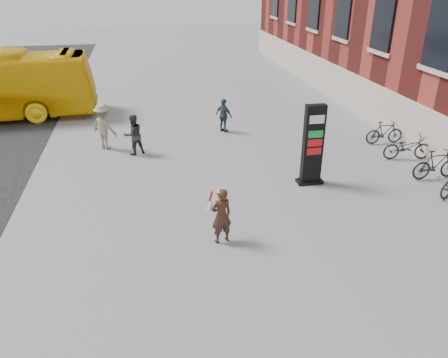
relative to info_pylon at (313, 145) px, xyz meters
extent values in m
plane|color=#9E9EA3|center=(-4.30, -2.17, -1.34)|extent=(100.00, 100.00, 0.00)
cube|color=beige|center=(5.14, 3.83, -0.44)|extent=(0.18, 44.00, 1.80)
cube|color=black|center=(0.00, 0.00, 0.00)|extent=(0.65, 0.28, 2.69)
cube|color=black|center=(0.00, 0.00, -1.29)|extent=(0.86, 0.44, 0.11)
cube|color=white|center=(0.00, 0.00, 0.92)|extent=(0.49, 0.31, 0.27)
cube|color=#0E742D|center=(0.00, 0.00, 0.43)|extent=(0.49, 0.31, 0.24)
cube|color=maroon|center=(0.00, 0.00, 0.14)|extent=(0.49, 0.31, 0.24)
cube|color=maroon|center=(0.00, 0.00, -0.15)|extent=(0.49, 0.31, 0.24)
imported|color=#321F16|center=(-3.54, -2.90, -0.57)|extent=(0.64, 0.51, 1.55)
cylinder|color=white|center=(-3.54, -2.90, 0.13)|extent=(0.22, 0.22, 0.05)
cone|color=white|center=(-3.42, -2.63, -0.29)|extent=(0.23, 0.26, 0.37)
cylinder|color=maroon|center=(-3.42, -2.63, -0.06)|extent=(0.12, 0.15, 0.32)
cone|color=white|center=(-3.77, -2.73, -0.29)|extent=(0.25, 0.22, 0.37)
cylinder|color=maroon|center=(-3.77, -2.73, -0.06)|extent=(0.14, 0.12, 0.32)
imported|color=#2C2E33|center=(-5.73, 3.67, -0.55)|extent=(0.94, 0.85, 1.57)
imported|color=gray|center=(-6.85, 4.50, -0.43)|extent=(1.33, 1.30, 1.83)
imported|color=#2F4051|center=(-1.87, 5.58, -0.61)|extent=(0.83, 0.89, 1.47)
imported|color=black|center=(4.30, -0.47, -0.82)|extent=(1.73, 0.50, 1.04)
imported|color=black|center=(4.30, 1.27, -0.87)|extent=(1.87, 0.88, 0.95)
imported|color=black|center=(4.30, 2.94, -0.87)|extent=(1.59, 0.50, 0.95)
camera|label=1|loc=(-5.26, -12.39, 5.10)|focal=35.00mm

